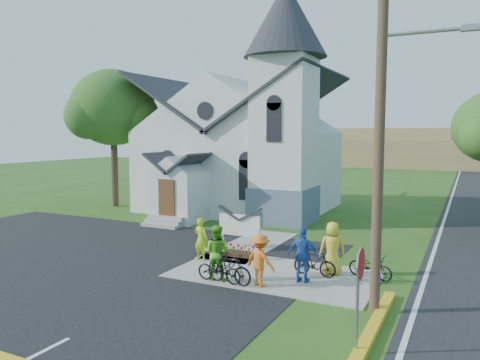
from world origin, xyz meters
The scene contains 20 objects.
ground centered at (0.00, 0.00, 0.00)m, with size 120.00×120.00×0.00m, color #265017.
parking_lot centered at (-7.00, -2.00, 0.01)m, with size 20.00×16.00×0.02m, color black.
sidewalk centered at (1.50, 0.50, 0.03)m, with size 7.00×4.00×0.05m, color gray.
church centered at (-5.48, 12.48, 5.25)m, with size 12.35×12.00×13.00m.
church_sign centered at (-1.20, 3.20, 1.03)m, with size 2.20×0.40×1.70m.
flower_bed centered at (-1.20, 2.30, 0.04)m, with size 2.60×1.10×0.07m, color #371C0F.
utility_pole centered at (5.36, -1.50, 5.40)m, with size 3.45×0.28×10.00m.
stop_sign centered at (5.43, -4.20, 1.78)m, with size 0.11×0.76×2.48m.
tree_lot_corner centered at (-14.00, 10.00, 6.60)m, with size 5.60×5.60×9.15m.
distant_hills centered at (3.36, 56.33, 2.17)m, with size 61.00×10.00×5.60m.
cyclist_0 centered at (-1.70, 0.85, 0.88)m, with size 0.61×0.40×1.66m, color #A5D218.
bike_0 centered at (-1.48, 1.33, 0.53)m, with size 0.64×1.84×0.97m, color black.
cyclist_1 centered at (-0.02, -0.97, 0.98)m, with size 0.90×0.70×1.86m, color #53BA22.
bike_1 centered at (0.59, -1.20, 0.56)m, with size 0.48×1.70×1.02m, color black.
cyclist_2 centered at (2.71, 0.03, 0.97)m, with size 1.07×0.45×1.83m, color #2252AB.
bike_2 centered at (0.23, -1.20, 0.48)m, with size 0.58×1.65×0.87m, color black.
cyclist_3 centered at (1.59, -0.93, 0.90)m, with size 1.09×0.63×1.69m, color orange.
bike_3 centered at (2.85, 0.83, 0.52)m, with size 0.44×1.55×0.93m, color black.
cyclist_4 centered at (3.34, 1.32, 0.98)m, with size 0.91×0.59×1.85m, color yellow.
bike_4 centered at (4.62, 1.42, 0.47)m, with size 0.55×1.58×0.83m, color black.
Camera 1 is at (7.53, -14.37, 4.98)m, focal length 35.00 mm.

